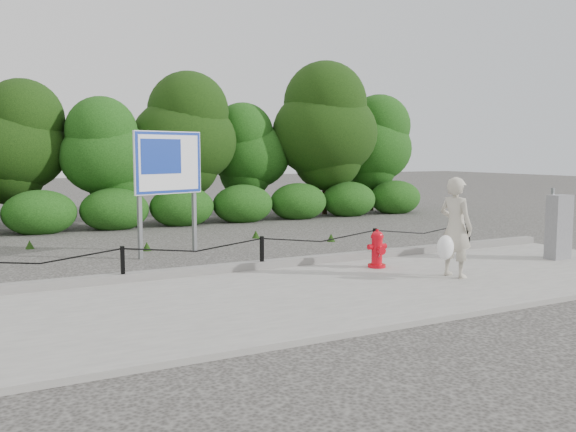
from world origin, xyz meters
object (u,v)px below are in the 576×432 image
Objects in this scene: pedestrian at (455,228)px; advertising_sign at (168,168)px; utility_cabinet at (559,227)px; fire_hydrant at (377,249)px.

pedestrian is 0.65× the size of advertising_sign.
advertising_sign is at bearing 143.76° from utility_cabinet.
advertising_sign is (-3.52, 4.83, 0.95)m from pedestrian.
fire_hydrant is at bearing -68.86° from advertising_sign.
utility_cabinet is (3.08, 0.39, -0.19)m from pedestrian.
advertising_sign is at bearing 24.69° from pedestrian.
pedestrian is 6.05m from advertising_sign.
fire_hydrant is 4.76m from advertising_sign.
utility_cabinet is at bearing -94.22° from pedestrian.
fire_hydrant is 1.55m from pedestrian.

